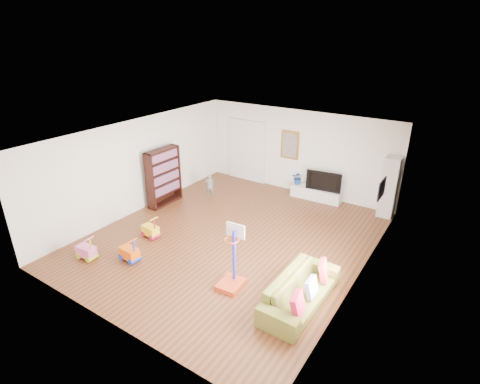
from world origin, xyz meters
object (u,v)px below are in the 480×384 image
Objects in this scene: media_console at (316,194)px; bookshelf at (164,177)px; basketball_hoop at (230,258)px; sofa at (301,291)px.

media_console is 0.91× the size of bookshelf.
basketball_hoop is (0.26, -5.13, 0.51)m from media_console.
bookshelf is (-3.77, -2.85, 0.69)m from media_console.
bookshelf is 4.64m from basketball_hoop.
sofa is (1.70, -4.82, 0.12)m from media_console.
basketball_hoop is at bearing 102.97° from sofa.
media_console is 5.11m from sofa.
bookshelf reaches higher than basketball_hoop.
basketball_hoop is (-1.44, -0.31, 0.39)m from sofa.
bookshelf reaches higher than media_console.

